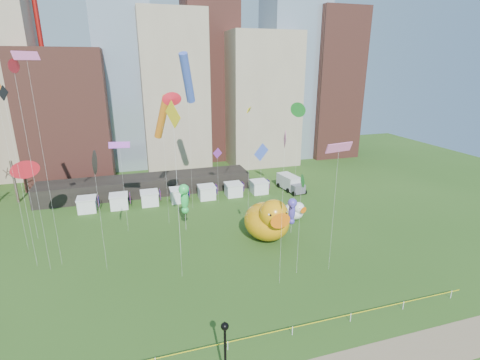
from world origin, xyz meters
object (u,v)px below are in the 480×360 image
object	(u,v)px
big_duck	(268,220)
seahorse_green	(184,197)
lamppost	(225,346)
seahorse_purple	(292,209)
box_truck	(290,183)
small_duck	(294,211)

from	to	relation	value
big_duck	seahorse_green	world-z (taller)	seahorse_green
seahorse_green	lamppost	size ratio (longest dim) A/B	1.24
seahorse_green	seahorse_purple	bearing A→B (deg)	3.61
seahorse_green	box_truck	size ratio (longest dim) A/B	1.03
small_duck	box_truck	xyz separation A→B (m)	(5.21, 12.79, 0.03)
small_duck	seahorse_green	distance (m)	17.15
small_duck	seahorse_purple	distance (m)	5.42
seahorse_purple	box_truck	size ratio (longest dim) A/B	0.77
seahorse_green	lamppost	distance (m)	27.49
big_duck	lamppost	xyz separation A→B (m)	(-11.71, -21.14, 0.53)
box_truck	big_duck	bearing A→B (deg)	-131.22
seahorse_purple	lamppost	size ratio (longest dim) A/B	0.94
box_truck	small_duck	bearing A→B (deg)	-120.42
small_duck	box_truck	distance (m)	13.81
seahorse_purple	small_duck	bearing A→B (deg)	81.08
big_duck	small_duck	bearing A→B (deg)	36.73
big_duck	seahorse_purple	size ratio (longest dim) A/B	1.58
seahorse_green	box_truck	world-z (taller)	seahorse_green
lamppost	box_truck	size ratio (longest dim) A/B	0.83
big_duck	lamppost	size ratio (longest dim) A/B	1.47
seahorse_purple	big_duck	bearing A→B (deg)	-148.16
small_duck	seahorse_purple	xyz separation A→B (m)	(-2.43, -4.27, 2.29)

